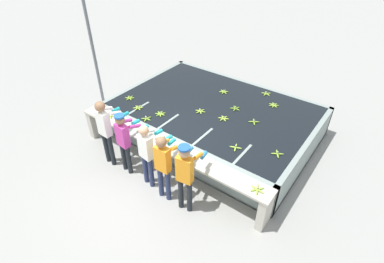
{
  "coord_description": "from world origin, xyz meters",
  "views": [
    {
      "loc": [
        3.63,
        -3.62,
        5.05
      ],
      "look_at": [
        0.0,
        1.25,
        0.59
      ],
      "focal_mm": 28.0,
      "sensor_mm": 36.0,
      "label": 1
    }
  ],
  "objects_px": {
    "worker_4": "(186,172)",
    "banana_bunch_floating_7": "(235,108)",
    "banana_bunch_floating_3": "(146,119)",
    "banana_bunch_floating_8": "(224,92)",
    "knife_0": "(149,137)",
    "banana_bunch_floating_0": "(200,111)",
    "banana_bunch_floating_11": "(236,147)",
    "banana_bunch_floating_2": "(138,108)",
    "banana_bunch_floating_4": "(130,98)",
    "banana_bunch_floating_5": "(266,94)",
    "worker_0": "(106,127)",
    "worker_1": "(124,138)",
    "banana_bunch_floating_12": "(274,105)",
    "worker_2": "(147,150)",
    "banana_bunch_ledge_1": "(257,189)",
    "banana_bunch_ledge_0": "(111,115)",
    "worker_3": "(164,162)",
    "banana_bunch_floating_10": "(254,122)",
    "banana_bunch_floating_1": "(277,154)",
    "banana_bunch_floating_9": "(160,114)",
    "support_post_left": "(94,57)",
    "banana_bunch_floating_6": "(224,118)"
  },
  "relations": [
    {
      "from": "worker_4",
      "to": "banana_bunch_floating_7",
      "type": "relative_size",
      "value": 6.05
    },
    {
      "from": "banana_bunch_floating_3",
      "to": "banana_bunch_floating_8",
      "type": "bearing_deg",
      "value": 70.7
    },
    {
      "from": "banana_bunch_floating_7",
      "to": "knife_0",
      "type": "distance_m",
      "value": 2.49
    },
    {
      "from": "banana_bunch_floating_0",
      "to": "banana_bunch_floating_11",
      "type": "relative_size",
      "value": 1.02
    },
    {
      "from": "banana_bunch_floating_2",
      "to": "banana_bunch_floating_7",
      "type": "distance_m",
      "value": 2.59
    },
    {
      "from": "worker_4",
      "to": "banana_bunch_floating_4",
      "type": "height_order",
      "value": "worker_4"
    },
    {
      "from": "banana_bunch_floating_5",
      "to": "banana_bunch_floating_8",
      "type": "relative_size",
      "value": 0.98
    },
    {
      "from": "banana_bunch_floating_2",
      "to": "knife_0",
      "type": "bearing_deg",
      "value": -34.64
    },
    {
      "from": "worker_0",
      "to": "banana_bunch_floating_7",
      "type": "height_order",
      "value": "worker_0"
    },
    {
      "from": "worker_1",
      "to": "banana_bunch_floating_12",
      "type": "bearing_deg",
      "value": 59.82
    },
    {
      "from": "worker_4",
      "to": "banana_bunch_floating_5",
      "type": "xyz_separation_m",
      "value": [
        -0.2,
        4.05,
        -0.15
      ]
    },
    {
      "from": "worker_0",
      "to": "banana_bunch_floating_2",
      "type": "relative_size",
      "value": 6.21
    },
    {
      "from": "worker_4",
      "to": "banana_bunch_floating_0",
      "type": "bearing_deg",
      "value": 118.64
    },
    {
      "from": "worker_2",
      "to": "banana_bunch_ledge_1",
      "type": "bearing_deg",
      "value": 11.54
    },
    {
      "from": "banana_bunch_ledge_0",
      "to": "worker_4",
      "type": "bearing_deg",
      "value": -12.26
    },
    {
      "from": "worker_1",
      "to": "banana_bunch_floating_8",
      "type": "height_order",
      "value": "worker_1"
    },
    {
      "from": "banana_bunch_floating_3",
      "to": "worker_2",
      "type": "bearing_deg",
      "value": -45.22
    },
    {
      "from": "banana_bunch_floating_3",
      "to": "banana_bunch_floating_5",
      "type": "relative_size",
      "value": 1.0
    },
    {
      "from": "worker_3",
      "to": "banana_bunch_floating_10",
      "type": "bearing_deg",
      "value": 74.26
    },
    {
      "from": "banana_bunch_floating_1",
      "to": "banana_bunch_floating_5",
      "type": "distance_m",
      "value": 2.66
    },
    {
      "from": "banana_bunch_floating_7",
      "to": "banana_bunch_floating_9",
      "type": "distance_m",
      "value": 1.98
    },
    {
      "from": "worker_2",
      "to": "support_post_left",
      "type": "relative_size",
      "value": 0.5
    },
    {
      "from": "banana_bunch_floating_11",
      "to": "banana_bunch_ledge_0",
      "type": "height_order",
      "value": "banana_bunch_ledge_0"
    },
    {
      "from": "knife_0",
      "to": "banana_bunch_floating_12",
      "type": "bearing_deg",
      "value": 60.57
    },
    {
      "from": "worker_1",
      "to": "banana_bunch_floating_12",
      "type": "relative_size",
      "value": 5.66
    },
    {
      "from": "banana_bunch_ledge_0",
      "to": "support_post_left",
      "type": "bearing_deg",
      "value": 148.72
    },
    {
      "from": "banana_bunch_floating_9",
      "to": "banana_bunch_ledge_1",
      "type": "distance_m",
      "value": 3.32
    },
    {
      "from": "worker_1",
      "to": "banana_bunch_floating_5",
      "type": "distance_m",
      "value": 4.28
    },
    {
      "from": "worker_0",
      "to": "banana_bunch_floating_11",
      "type": "xyz_separation_m",
      "value": [
        2.67,
        1.37,
        -0.2
      ]
    },
    {
      "from": "banana_bunch_floating_6",
      "to": "support_post_left",
      "type": "xyz_separation_m",
      "value": [
        -4.28,
        -0.44,
        0.74
      ]
    },
    {
      "from": "banana_bunch_floating_0",
      "to": "banana_bunch_floating_10",
      "type": "xyz_separation_m",
      "value": [
        1.35,
        0.39,
        0.0
      ]
    },
    {
      "from": "banana_bunch_floating_2",
      "to": "banana_bunch_floating_8",
      "type": "distance_m",
      "value": 2.52
    },
    {
      "from": "knife_0",
      "to": "worker_1",
      "type": "bearing_deg",
      "value": -124.98
    },
    {
      "from": "worker_4",
      "to": "knife_0",
      "type": "relative_size",
      "value": 4.79
    },
    {
      "from": "banana_bunch_floating_12",
      "to": "banana_bunch_ledge_0",
      "type": "distance_m",
      "value": 4.3
    },
    {
      "from": "worker_4",
      "to": "banana_bunch_floating_7",
      "type": "height_order",
      "value": "worker_4"
    },
    {
      "from": "worker_2",
      "to": "banana_bunch_floating_4",
      "type": "relative_size",
      "value": 5.71
    },
    {
      "from": "worker_0",
      "to": "banana_bunch_floating_4",
      "type": "distance_m",
      "value": 1.72
    },
    {
      "from": "worker_2",
      "to": "banana_bunch_floating_8",
      "type": "xyz_separation_m",
      "value": [
        -0.15,
        3.34,
        -0.1
      ]
    },
    {
      "from": "worker_0",
      "to": "knife_0",
      "type": "xyz_separation_m",
      "value": [
        0.87,
        0.5,
        -0.2
      ]
    },
    {
      "from": "banana_bunch_floating_1",
      "to": "banana_bunch_floating_12",
      "type": "height_order",
      "value": "same"
    },
    {
      "from": "banana_bunch_floating_5",
      "to": "banana_bunch_floating_0",
      "type": "bearing_deg",
      "value": -117.3
    },
    {
      "from": "banana_bunch_floating_6",
      "to": "support_post_left",
      "type": "height_order",
      "value": "support_post_left"
    },
    {
      "from": "banana_bunch_floating_7",
      "to": "banana_bunch_floating_11",
      "type": "distance_m",
      "value": 1.64
    },
    {
      "from": "banana_bunch_floating_9",
      "to": "banana_bunch_floating_4",
      "type": "bearing_deg",
      "value": 175.34
    },
    {
      "from": "worker_4",
      "to": "banana_bunch_floating_3",
      "type": "distance_m",
      "value": 2.33
    },
    {
      "from": "worker_0",
      "to": "banana_bunch_floating_5",
      "type": "relative_size",
      "value": 6.31
    },
    {
      "from": "banana_bunch_floating_2",
      "to": "banana_bunch_floating_8",
      "type": "height_order",
      "value": "same"
    },
    {
      "from": "worker_0",
      "to": "banana_bunch_floating_12",
      "type": "height_order",
      "value": "worker_0"
    },
    {
      "from": "worker_0",
      "to": "banana_bunch_floating_12",
      "type": "xyz_separation_m",
      "value": [
        2.59,
        3.55,
        -0.2
      ]
    }
  ]
}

